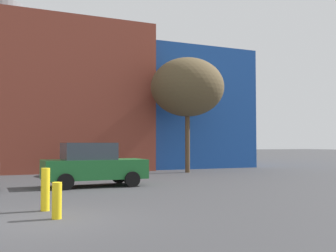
{
  "coord_description": "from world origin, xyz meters",
  "views": [
    {
      "loc": [
        -1.23,
        -10.33,
        1.86
      ],
      "look_at": [
        6.93,
        7.92,
        2.71
      ],
      "focal_mm": 44.15,
      "sensor_mm": 36.0,
      "label": 1
    }
  ],
  "objects_px": {
    "bare_tree_1": "(187,87)",
    "bollard_yellow_1": "(57,201)",
    "parked_car_2": "(93,165)",
    "bollard_yellow_0": "(45,189)"
  },
  "relations": [
    {
      "from": "bare_tree_1",
      "to": "bollard_yellow_0",
      "type": "xyz_separation_m",
      "value": [
        -10.44,
        -11.94,
        -4.91
      ]
    },
    {
      "from": "bollard_yellow_0",
      "to": "bollard_yellow_1",
      "type": "xyz_separation_m",
      "value": [
        0.09,
        -1.38,
        -0.14
      ]
    },
    {
      "from": "bollard_yellow_0",
      "to": "bollard_yellow_1",
      "type": "relative_size",
      "value": 1.31
    },
    {
      "from": "bare_tree_1",
      "to": "bollard_yellow_0",
      "type": "distance_m",
      "value": 16.61
    },
    {
      "from": "parked_car_2",
      "to": "bollard_yellow_1",
      "type": "xyz_separation_m",
      "value": [
        -2.68,
        -7.27,
        -0.49
      ]
    },
    {
      "from": "bare_tree_1",
      "to": "bollard_yellow_1",
      "type": "xyz_separation_m",
      "value": [
        -10.35,
        -13.33,
        -5.05
      ]
    },
    {
      "from": "bare_tree_1",
      "to": "bollard_yellow_0",
      "type": "height_order",
      "value": "bare_tree_1"
    },
    {
      "from": "parked_car_2",
      "to": "bollard_yellow_0",
      "type": "bearing_deg",
      "value": -115.22
    },
    {
      "from": "parked_car_2",
      "to": "bollard_yellow_1",
      "type": "relative_size",
      "value": 4.84
    },
    {
      "from": "bollard_yellow_0",
      "to": "parked_car_2",
      "type": "bearing_deg",
      "value": 64.78
    }
  ]
}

